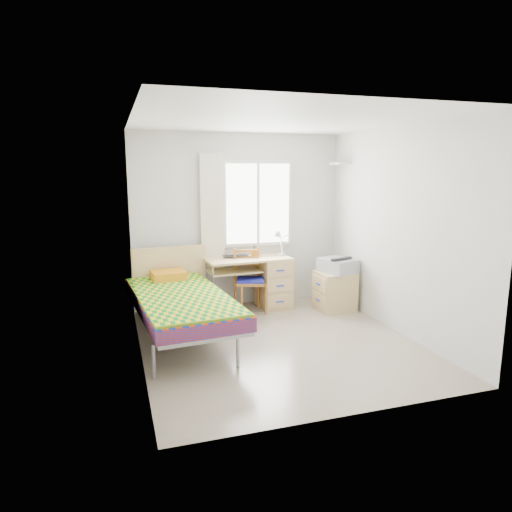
{
  "coord_description": "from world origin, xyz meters",
  "views": [
    {
      "loc": [
        -1.83,
        -4.9,
        2.06
      ],
      "look_at": [
        -0.1,
        0.55,
        0.97
      ],
      "focal_mm": 32.0,
      "sensor_mm": 36.0,
      "label": 1
    }
  ],
  "objects_px": {
    "desk": "(269,280)",
    "printer": "(338,265)",
    "cabinet": "(335,291)",
    "chair": "(250,277)",
    "bed": "(180,300)"
  },
  "relations": [
    {
      "from": "desk",
      "to": "printer",
      "type": "bearing_deg",
      "value": -29.35
    },
    {
      "from": "cabinet",
      "to": "chair",
      "type": "bearing_deg",
      "value": 163.66
    },
    {
      "from": "desk",
      "to": "chair",
      "type": "height_order",
      "value": "chair"
    },
    {
      "from": "printer",
      "to": "cabinet",
      "type": "bearing_deg",
      "value": 163.28
    },
    {
      "from": "bed",
      "to": "printer",
      "type": "height_order",
      "value": "bed"
    },
    {
      "from": "printer",
      "to": "desk",
      "type": "bearing_deg",
      "value": 136.76
    },
    {
      "from": "chair",
      "to": "printer",
      "type": "height_order",
      "value": "chair"
    },
    {
      "from": "bed",
      "to": "cabinet",
      "type": "xyz_separation_m",
      "value": [
        2.34,
        0.43,
        -0.19
      ]
    },
    {
      "from": "desk",
      "to": "cabinet",
      "type": "xyz_separation_m",
      "value": [
        0.88,
        -0.44,
        -0.13
      ]
    },
    {
      "from": "desk",
      "to": "cabinet",
      "type": "distance_m",
      "value": 0.99
    },
    {
      "from": "bed",
      "to": "desk",
      "type": "height_order",
      "value": "bed"
    },
    {
      "from": "chair",
      "to": "cabinet",
      "type": "distance_m",
      "value": 1.28
    },
    {
      "from": "desk",
      "to": "printer",
      "type": "distance_m",
      "value": 1.05
    },
    {
      "from": "desk",
      "to": "cabinet",
      "type": "height_order",
      "value": "desk"
    },
    {
      "from": "desk",
      "to": "chair",
      "type": "distance_m",
      "value": 0.37
    }
  ]
}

